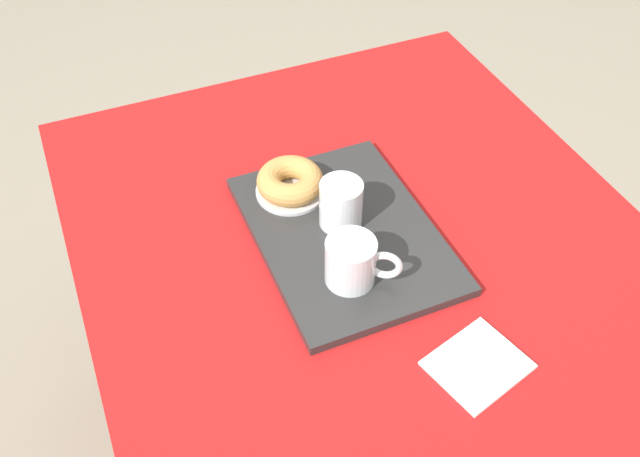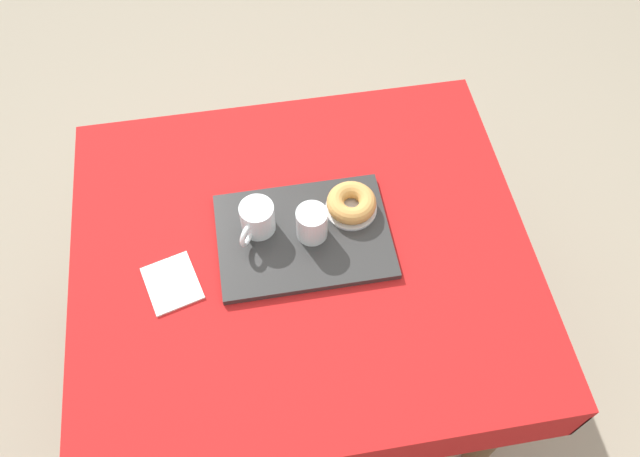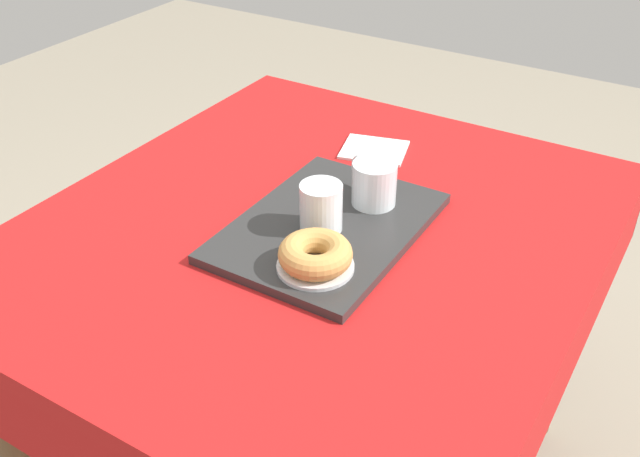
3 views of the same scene
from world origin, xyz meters
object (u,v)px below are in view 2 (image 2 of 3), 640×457
(dining_table, at_px, (303,271))
(water_glass_near, at_px, (312,225))
(sugar_donut_left, at_px, (351,203))
(donut_plate_left, at_px, (351,209))
(tea_mug_left, at_px, (257,219))
(serving_tray, at_px, (304,236))
(paper_napkin, at_px, (172,283))

(dining_table, xyz_separation_m, water_glass_near, (0.03, 0.03, 0.16))
(water_glass_near, distance_m, sugar_donut_left, 0.12)
(donut_plate_left, bearing_deg, water_glass_near, -153.29)
(tea_mug_left, bearing_deg, water_glass_near, -16.37)
(dining_table, relative_size, donut_plate_left, 8.63)
(dining_table, distance_m, sugar_donut_left, 0.22)
(dining_table, height_order, tea_mug_left, tea_mug_left)
(tea_mug_left, height_order, water_glass_near, water_glass_near)
(serving_tray, height_order, paper_napkin, serving_tray)
(serving_tray, distance_m, paper_napkin, 0.33)
(tea_mug_left, xyz_separation_m, donut_plate_left, (0.23, 0.02, -0.04))
(dining_table, xyz_separation_m, sugar_donut_left, (0.14, 0.09, 0.15))
(serving_tray, relative_size, donut_plate_left, 3.25)
(donut_plate_left, relative_size, sugar_donut_left, 1.05)
(dining_table, distance_m, serving_tray, 0.12)
(water_glass_near, relative_size, sugar_donut_left, 0.72)
(donut_plate_left, distance_m, sugar_donut_left, 0.03)
(tea_mug_left, relative_size, sugar_donut_left, 0.94)
(donut_plate_left, height_order, paper_napkin, donut_plate_left)
(tea_mug_left, bearing_deg, dining_table, -35.80)
(dining_table, relative_size, paper_napkin, 8.14)
(dining_table, bearing_deg, serving_tray, 74.21)
(sugar_donut_left, bearing_deg, donut_plate_left, 0.00)
(sugar_donut_left, bearing_deg, dining_table, -147.91)
(serving_tray, xyz_separation_m, tea_mug_left, (-0.11, 0.04, 0.05))
(dining_table, bearing_deg, donut_plate_left, 32.09)
(donut_plate_left, distance_m, paper_napkin, 0.47)
(serving_tray, relative_size, tea_mug_left, 3.63)
(dining_table, bearing_deg, tea_mug_left, 144.20)
(dining_table, distance_m, donut_plate_left, 0.21)
(dining_table, relative_size, serving_tray, 2.65)
(dining_table, distance_m, water_glass_near, 0.17)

